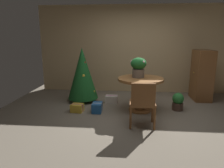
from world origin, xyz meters
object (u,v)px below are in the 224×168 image
object	(u,v)px
gift_box_cream	(111,99)
wooden_cabinet	(202,75)
flower_vase	(138,66)
gift_box_gold	(77,108)
gift_box_blue	(97,108)
round_dining_table	(140,87)
potted_plant	(178,101)
wooden_chair_near	(143,102)
holiday_tree	(83,73)

from	to	relation	value
gift_box_cream	wooden_cabinet	distance (m)	2.51
flower_vase	gift_box_gold	size ratio (longest dim) A/B	1.52
gift_box_gold	flower_vase	bearing A→B (deg)	11.26
gift_box_blue	wooden_cabinet	bearing A→B (deg)	24.71
round_dining_table	potted_plant	xyz separation A→B (m)	(0.88, 0.12, -0.34)
gift_box_blue	potted_plant	xyz separation A→B (m)	(1.86, 0.30, 0.10)
wooden_cabinet	wooden_chair_near	bearing A→B (deg)	-130.80
wooden_chair_near	gift_box_cream	bearing A→B (deg)	116.67
flower_vase	wooden_cabinet	bearing A→B (deg)	29.19
holiday_tree	gift_box_cream	world-z (taller)	holiday_tree
flower_vase	holiday_tree	distance (m)	1.54
gift_box_cream	gift_box_gold	distance (m)	1.01
holiday_tree	wooden_chair_near	bearing A→B (deg)	-45.83
gift_box_cream	gift_box_gold	bearing A→B (deg)	-135.68
gift_box_blue	gift_box_gold	bearing A→B (deg)	-177.19
holiday_tree	gift_box_blue	world-z (taller)	holiday_tree
round_dining_table	wooden_cabinet	world-z (taller)	wooden_cabinet
wooden_chair_near	gift_box_blue	size ratio (longest dim) A/B	2.77
wooden_chair_near	potted_plant	world-z (taller)	wooden_chair_near
potted_plant	wooden_cabinet	bearing A→B (deg)	49.14
gift_box_gold	wooden_chair_near	bearing A→B (deg)	-26.20
gift_box_blue	potted_plant	distance (m)	1.88
flower_vase	wooden_cabinet	size ratio (longest dim) A/B	0.34
holiday_tree	potted_plant	bearing A→B (deg)	-11.78
wooden_chair_near	gift_box_blue	world-z (taller)	wooden_chair_near
flower_vase	wooden_cabinet	world-z (taller)	wooden_cabinet
gift_box_cream	wooden_chair_near	bearing A→B (deg)	-63.33
flower_vase	potted_plant	bearing A→B (deg)	2.85
wooden_chair_near	gift_box_cream	world-z (taller)	wooden_chair_near
wooden_cabinet	potted_plant	size ratio (longest dim) A/B	3.27
holiday_tree	flower_vase	bearing A→B (deg)	-20.80
gift_box_gold	gift_box_blue	bearing A→B (deg)	2.81
potted_plant	wooden_chair_near	bearing A→B (deg)	-130.75
holiday_tree	wooden_cabinet	bearing A→B (deg)	7.81
round_dining_table	wooden_chair_near	size ratio (longest dim) A/B	1.17
gift_box_blue	flower_vase	bearing A→B (deg)	15.31
wooden_cabinet	gift_box_blue	bearing A→B (deg)	-155.29
gift_box_cream	flower_vase	bearing A→B (deg)	-33.53
holiday_tree	gift_box_blue	size ratio (longest dim) A/B	4.47
round_dining_table	gift_box_gold	distance (m)	1.52
gift_box_blue	gift_box_cream	bearing A→B (deg)	68.73
wooden_chair_near	wooden_cabinet	size ratio (longest dim) A/B	0.65
wooden_cabinet	gift_box_gold	bearing A→B (deg)	-158.21
round_dining_table	gift_box_gold	size ratio (longest dim) A/B	3.47
round_dining_table	gift_box_gold	world-z (taller)	round_dining_table
round_dining_table	flower_vase	world-z (taller)	flower_vase
flower_vase	gift_box_cream	distance (m)	1.21
round_dining_table	holiday_tree	distance (m)	1.61
holiday_tree	potted_plant	world-z (taller)	holiday_tree
gift_box_gold	potted_plant	world-z (taller)	potted_plant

